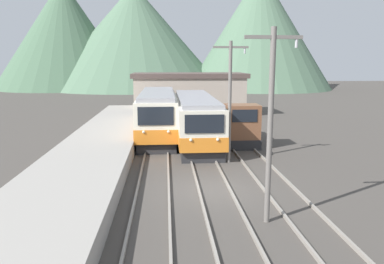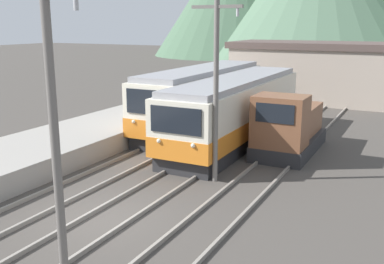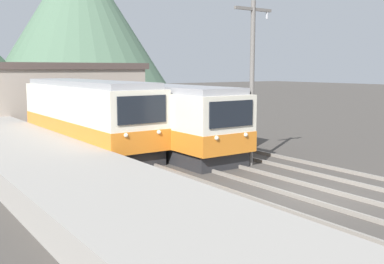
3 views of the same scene
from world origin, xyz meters
TOP-DOWN VIEW (x-y plane):
  - ground_plane at (0.00, 0.00)m, footprint 200.00×200.00m
  - platform_left at (-6.25, 0.00)m, footprint 4.50×54.00m
  - track_left at (-2.60, 0.00)m, footprint 1.54×60.00m
  - track_center at (0.20, 0.00)m, footprint 1.54×60.00m
  - track_right at (3.20, 0.00)m, footprint 1.54×60.00m
  - commuter_train_left at (-2.60, 12.65)m, footprint 2.84×12.03m
  - commuter_train_center at (0.20, 10.84)m, footprint 2.84×13.08m
  - shunting_locomotive at (3.20, 10.02)m, footprint 2.40×5.49m
  - catenary_mast_mid at (1.71, 4.82)m, footprint 2.00×0.20m
  - station_building at (0.68, 26.00)m, footprint 12.60×6.30m

SIDE VIEW (x-z plane):
  - ground_plane at x=0.00m, z-range 0.00..0.00m
  - track_left at x=-2.60m, z-range 0.00..0.14m
  - track_center at x=0.20m, z-range 0.00..0.14m
  - track_right at x=3.20m, z-range 0.00..0.14m
  - platform_left at x=-6.25m, z-range 0.00..0.94m
  - shunting_locomotive at x=3.20m, z-range -0.29..2.71m
  - commuter_train_center at x=0.20m, z-range -0.11..3.28m
  - commuter_train_left at x=-2.60m, z-range -0.12..3.47m
  - station_building at x=0.68m, z-range 0.02..4.66m
  - catenary_mast_mid at x=1.71m, z-range 0.32..7.32m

